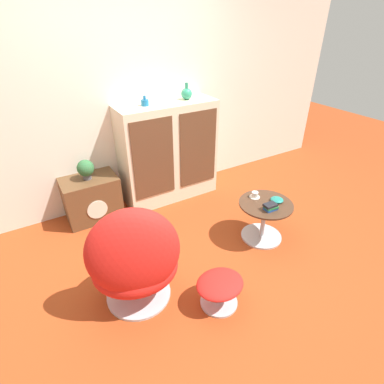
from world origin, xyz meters
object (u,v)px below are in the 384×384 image
(potted_plant, at_px, (86,169))
(teacup, at_px, (255,195))
(vase_inner_left, at_px, (187,94))
(book_stack, at_px, (271,207))
(vase_leftmost, at_px, (145,102))
(coffee_table, at_px, (264,218))
(bowl, at_px, (277,200))
(ottoman, at_px, (220,287))
(egg_chair, at_px, (135,261))
(sideboard, at_px, (168,152))
(tv_console, at_px, (92,198))

(potted_plant, height_order, teacup, potted_plant)
(vase_inner_left, bearing_deg, book_stack, -84.77)
(vase_leftmost, relative_size, book_stack, 0.76)
(coffee_table, distance_m, vase_inner_left, 1.68)
(vase_leftmost, relative_size, teacup, 0.98)
(vase_leftmost, relative_size, bowl, 0.81)
(book_stack, distance_m, bowl, 0.18)
(bowl, bearing_deg, coffee_table, 167.60)
(ottoman, distance_m, book_stack, 0.97)
(egg_chair, distance_m, vase_inner_left, 2.09)
(vase_leftmost, distance_m, bowl, 1.77)
(egg_chair, bearing_deg, book_stack, 0.00)
(sideboard, xyz_separation_m, coffee_table, (0.44, -1.30, -0.36))
(potted_plant, height_order, bowl, potted_plant)
(vase_leftmost, distance_m, book_stack, 1.75)
(vase_leftmost, height_order, vase_inner_left, vase_inner_left)
(egg_chair, height_order, vase_inner_left, vase_inner_left)
(tv_console, distance_m, potted_plant, 0.38)
(tv_console, height_order, egg_chair, egg_chair)
(coffee_table, distance_m, book_stack, 0.24)
(sideboard, relative_size, vase_inner_left, 6.43)
(tv_console, relative_size, egg_chair, 0.63)
(tv_console, distance_m, bowl, 2.08)
(sideboard, bearing_deg, tv_console, 178.90)
(ottoman, xyz_separation_m, bowl, (1.02, 0.45, 0.26))
(sideboard, distance_m, book_stack, 1.47)
(potted_plant, height_order, book_stack, potted_plant)
(tv_console, xyz_separation_m, bowl, (1.57, -1.35, 0.20))
(egg_chair, bearing_deg, vase_inner_left, 47.48)
(tv_console, xyz_separation_m, egg_chair, (-0.02, -1.43, 0.20))
(potted_plant, bearing_deg, vase_inner_left, -0.73)
(vase_leftmost, xyz_separation_m, bowl, (0.82, -1.33, -0.81))
(sideboard, xyz_separation_m, vase_leftmost, (-0.26, 0.00, 0.65))
(vase_inner_left, bearing_deg, sideboard, -179.18)
(sideboard, distance_m, teacup, 1.24)
(egg_chair, distance_m, ottoman, 0.72)
(tv_console, relative_size, ottoman, 1.52)
(teacup, height_order, book_stack, book_stack)
(vase_leftmost, relative_size, vase_inner_left, 0.56)
(vase_leftmost, bearing_deg, coffee_table, -61.73)
(tv_console, bearing_deg, sideboard, -1.10)
(vase_inner_left, height_order, potted_plant, vase_inner_left)
(egg_chair, relative_size, bowl, 7.36)
(ottoman, bearing_deg, potted_plant, 107.03)
(ottoman, xyz_separation_m, book_stack, (0.86, 0.37, 0.28))
(ottoman, height_order, potted_plant, potted_plant)
(sideboard, relative_size, book_stack, 8.72)
(teacup, bearing_deg, vase_leftmost, 120.44)
(vase_inner_left, height_order, bowl, vase_inner_left)
(egg_chair, xyz_separation_m, bowl, (1.59, 0.08, -0.00))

